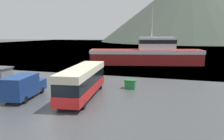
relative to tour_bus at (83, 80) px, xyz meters
The scene contains 8 objects.
ground_plane 6.66m from the tour_bus, 87.85° to the right, with size 400.00×400.00×0.00m, color #424447.
water_surface 132.17m from the tour_bus, 89.90° to the left, with size 240.00×240.00×0.00m, color #3D5160.
hill_backdrop 181.75m from the tour_bus, 84.37° to the left, with size 148.75×148.75×56.86m, color #3D473D.
tour_bus is the anchor object (origin of this frame).
delivery_van 6.08m from the tour_bus, 158.86° to the right, with size 2.95×5.98×2.48m.
fishing_boat 27.26m from the tour_bus, 83.35° to the left, with size 24.43×10.85×12.85m.
storage_bin 6.61m from the tour_bus, 51.53° to the left, with size 1.37×1.18×1.10m.
mooring_bollard 12.27m from the tour_bus, 117.20° to the left, with size 0.32×0.32×0.88m.
Camera 1 is at (9.09, -14.13, 6.66)m, focal length 35.00 mm.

